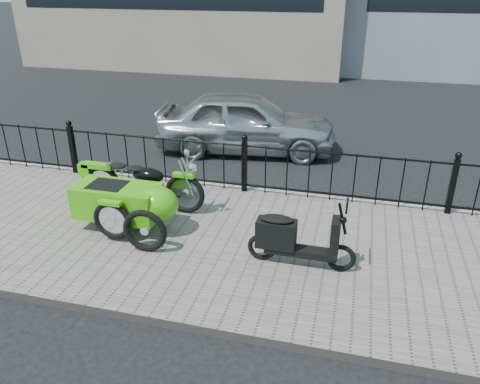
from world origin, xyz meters
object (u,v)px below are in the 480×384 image
(motorcycle_sidecar, at_px, (133,198))
(sedan_car, at_px, (246,122))
(spare_tire, at_px, (145,231))
(scooter, at_px, (294,239))

(motorcycle_sidecar, height_order, sedan_car, sedan_car)
(spare_tire, xyz_separation_m, sedan_car, (0.27, 4.80, 0.24))
(motorcycle_sidecar, bearing_deg, sedan_car, 79.35)
(motorcycle_sidecar, relative_size, spare_tire, 3.46)
(spare_tire, bearing_deg, motorcycle_sidecar, 127.05)
(motorcycle_sidecar, bearing_deg, spare_tire, -52.95)
(scooter, xyz_separation_m, spare_tire, (-2.08, -0.21, -0.06))
(motorcycle_sidecar, distance_m, scooter, 2.63)
(scooter, distance_m, sedan_car, 4.94)
(scooter, bearing_deg, motorcycle_sidecar, 169.90)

